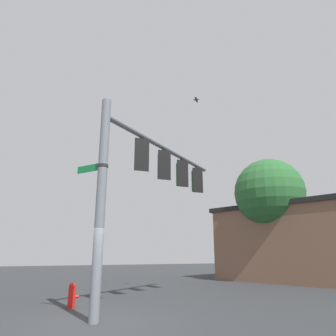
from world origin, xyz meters
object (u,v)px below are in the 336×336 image
object	(u,v)px
traffic_light_arm_end	(196,181)
street_name_sign	(97,167)
bird_flying	(196,99)
traffic_light_mid_outer	(181,174)
traffic_light_mid_inner	(163,166)
fire_hydrant	(72,295)
traffic_light_nearest_pole	(140,156)

from	to	relation	value
traffic_light_arm_end	street_name_sign	xyz separation A→B (m)	(-5.38, -3.90, -0.86)
bird_flying	traffic_light_arm_end	bearing A→B (deg)	70.04
traffic_light_mid_outer	traffic_light_arm_end	distance (m)	1.57
street_name_sign	bird_flying	distance (m)	7.55
traffic_light_mid_outer	traffic_light_mid_inner	bearing A→B (deg)	-141.99
traffic_light_arm_end	fire_hydrant	bearing A→B (deg)	-165.10
traffic_light_arm_end	bird_flying	bearing A→B (deg)	-109.96
traffic_light_arm_end	fire_hydrant	size ratio (longest dim) A/B	1.59
street_name_sign	bird_flying	xyz separation A→B (m)	(5.04, 2.97, 4.78)
traffic_light_nearest_pole	bird_flying	size ratio (longest dim) A/B	3.58
fire_hydrant	street_name_sign	bearing A→B (deg)	-84.61
traffic_light_mid_inner	fire_hydrant	world-z (taller)	traffic_light_mid_inner
fire_hydrant	traffic_light_nearest_pole	bearing A→B (deg)	-36.35
traffic_light_arm_end	fire_hydrant	distance (m)	7.54
traffic_light_mid_inner	traffic_light_mid_outer	bearing A→B (deg)	38.01
traffic_light_mid_outer	traffic_light_nearest_pole	bearing A→B (deg)	-141.99
traffic_light_nearest_pole	street_name_sign	bearing A→B (deg)	-149.03
traffic_light_mid_inner	traffic_light_nearest_pole	bearing A→B (deg)	-141.99
traffic_light_nearest_pole	fire_hydrant	xyz separation A→B (m)	(-1.90, 1.40, -4.81)
traffic_light_mid_inner	bird_flying	xyz separation A→B (m)	(2.13, 1.00, 3.92)
traffic_light_mid_inner	fire_hydrant	bearing A→B (deg)	172.07
traffic_light_nearest_pole	bird_flying	xyz separation A→B (m)	(3.36, 1.96, 3.92)
traffic_light_nearest_pole	street_name_sign	xyz separation A→B (m)	(-1.68, -1.01, -0.86)
traffic_light_nearest_pole	traffic_light_arm_end	world-z (taller)	same
traffic_light_mid_outer	traffic_light_arm_end	bearing A→B (deg)	38.01
traffic_light_arm_end	street_name_sign	size ratio (longest dim) A/B	1.30
traffic_light_nearest_pole	traffic_light_mid_inner	world-z (taller)	same
traffic_light_mid_outer	street_name_sign	distance (m)	5.15
bird_flying	traffic_light_mid_inner	bearing A→B (deg)	-154.87
traffic_light_mid_inner	traffic_light_mid_outer	world-z (taller)	same
traffic_light_mid_inner	traffic_light_mid_outer	size ratio (longest dim) A/B	1.00
traffic_light_mid_outer	street_name_sign	size ratio (longest dim) A/B	1.30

